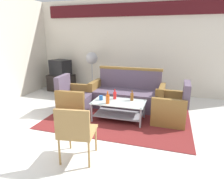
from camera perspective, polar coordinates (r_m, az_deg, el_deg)
The scene contains 15 objects.
ground_plane at distance 3.62m, azimuth -1.52°, elevation -13.70°, with size 14.00×14.00×0.00m, color white.
wall_back at distance 6.14m, azimuth 7.64°, elevation 12.60°, with size 6.52×0.19×2.80m.
rug at distance 4.46m, azimuth 1.96°, elevation -7.81°, with size 3.02×2.16×0.01m, color maroon.
couch at distance 4.97m, azimuth 4.42°, elevation -1.57°, with size 1.81×0.77×0.96m.
armchair_left at distance 4.76m, azimuth -10.80°, elevation -2.93°, with size 0.75×0.81×0.85m.
armchair_right at distance 4.32m, azimuth 16.60°, elevation -5.25°, with size 0.72×0.78×0.85m.
coffee_table at distance 4.21m, azimuth 1.90°, elevation -5.33°, with size 1.10×0.60×0.40m.
bottle_brown at distance 4.24m, azimuth 5.77°, elevation -2.04°, with size 0.07×0.07×0.23m.
bottle_orange at distance 4.03m, azimuth -1.26°, elevation -2.71°, with size 0.08×0.08×0.26m.
bottle_red at distance 4.32m, azimuth 0.81°, elevation -1.67°, with size 0.07×0.07×0.22m.
cup at distance 4.27m, azimuth -3.19°, elevation -2.37°, with size 0.08×0.08×0.10m, color #2659A5.
tv_stand at distance 6.69m, azimuth -14.36°, elevation 1.95°, with size 0.80×0.50×0.52m, color black.
television at distance 6.60m, azimuth -14.63°, elevation 6.18°, with size 0.70×0.59×0.48m.
pedestal_fan at distance 6.12m, azimuth -5.82°, elevation 8.30°, with size 0.36×0.36×1.27m.
wicker_chair at distance 2.84m, azimuth -10.39°, elevation -11.35°, with size 0.55×0.55×0.84m.
Camera 1 is at (1.01, -3.00, 1.76)m, focal length 31.74 mm.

